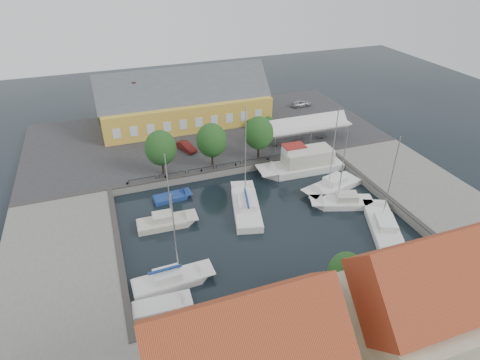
% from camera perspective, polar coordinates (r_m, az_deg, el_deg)
% --- Properties ---
extents(ground, '(140.00, 140.00, 0.00)m').
position_cam_1_polar(ground, '(48.67, 2.40, -4.96)').
color(ground, black).
rests_on(ground, ground).
extents(north_quay, '(56.00, 26.00, 1.00)m').
position_cam_1_polar(north_quay, '(67.36, -4.93, 6.34)').
color(north_quay, '#2D2D30').
rests_on(north_quay, ground).
extents(west_quay, '(12.00, 24.00, 1.00)m').
position_cam_1_polar(west_quay, '(44.89, -24.11, -11.07)').
color(west_quay, slate).
rests_on(west_quay, ground).
extents(east_quay, '(12.00, 24.00, 1.00)m').
position_cam_1_polar(east_quay, '(57.90, 23.85, -0.89)').
color(east_quay, slate).
rests_on(east_quay, ground).
extents(south_bank, '(56.00, 14.00, 1.00)m').
position_cam_1_polar(south_bank, '(35.49, 16.28, -23.28)').
color(south_bank, slate).
rests_on(south_bank, ground).
extents(quay_edge_fittings, '(56.00, 24.72, 0.40)m').
position_cam_1_polar(quay_edge_fittings, '(51.74, 0.49, -1.09)').
color(quay_edge_fittings, '#383533').
rests_on(quay_edge_fittings, north_quay).
extents(warehouse, '(28.56, 14.00, 9.55)m').
position_cam_1_polar(warehouse, '(70.15, -8.35, 10.64)').
color(warehouse, gold).
rests_on(warehouse, north_quay).
extents(tent_canopy, '(14.00, 4.00, 2.83)m').
position_cam_1_polar(tent_canopy, '(63.67, 9.39, 7.65)').
color(tent_canopy, silver).
rests_on(tent_canopy, north_quay).
extents(quay_trees, '(18.20, 4.20, 6.30)m').
position_cam_1_polar(quay_trees, '(55.40, -4.07, 5.66)').
color(quay_trees, black).
rests_on(quay_trees, north_quay).
extents(car_silver, '(3.81, 1.62, 1.29)m').
position_cam_1_polar(car_silver, '(78.61, 8.71, 10.73)').
color(car_silver, '#9D9FA5').
rests_on(car_silver, north_quay).
extents(car_red, '(2.74, 4.10, 1.28)m').
position_cam_1_polar(car_red, '(61.33, -7.69, 4.73)').
color(car_red, maroon).
rests_on(car_red, north_quay).
extents(center_sailboat, '(5.37, 10.47, 13.76)m').
position_cam_1_polar(center_sailboat, '(49.23, 0.85, -3.94)').
color(center_sailboat, white).
rests_on(center_sailboat, ground).
extents(trawler, '(12.74, 4.15, 5.00)m').
position_cam_1_polar(trawler, '(57.97, 8.98, 2.27)').
color(trawler, white).
rests_on(trawler, ground).
extents(east_boat_a, '(9.05, 5.08, 12.26)m').
position_cam_1_polar(east_boat_a, '(54.81, 13.03, -0.95)').
color(east_boat_a, white).
rests_on(east_boat_a, ground).
extents(east_boat_b, '(8.26, 4.96, 10.90)m').
position_cam_1_polar(east_boat_b, '(51.83, 14.49, -3.21)').
color(east_boat_b, white).
rests_on(east_boat_b, ground).
extents(east_boat_c, '(6.32, 9.66, 11.85)m').
position_cam_1_polar(east_boat_c, '(49.10, 19.70, -6.35)').
color(east_boat_c, white).
rests_on(east_boat_c, ground).
extents(west_boat_b, '(7.17, 2.67, 9.82)m').
position_cam_1_polar(west_boat_b, '(47.65, -10.49, -6.06)').
color(west_boat_b, beige).
rests_on(west_boat_b, ground).
extents(west_boat_d, '(8.10, 2.67, 10.76)m').
position_cam_1_polar(west_boat_d, '(40.49, -9.72, -14.00)').
color(west_boat_d, white).
rests_on(west_boat_d, ground).
extents(launch_sw, '(5.49, 2.26, 0.98)m').
position_cam_1_polar(launch_sw, '(38.68, -11.12, -17.32)').
color(launch_sw, white).
rests_on(launch_sw, ground).
extents(launch_nw, '(5.08, 2.34, 0.88)m').
position_cam_1_polar(launch_nw, '(52.20, -9.66, -2.54)').
color(launch_nw, navy).
rests_on(launch_nw, ground).
extents(townhouses, '(36.30, 8.50, 12.00)m').
position_cam_1_polar(townhouses, '(31.41, 23.23, -19.01)').
color(townhouses, beige).
rests_on(townhouses, south_bank).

